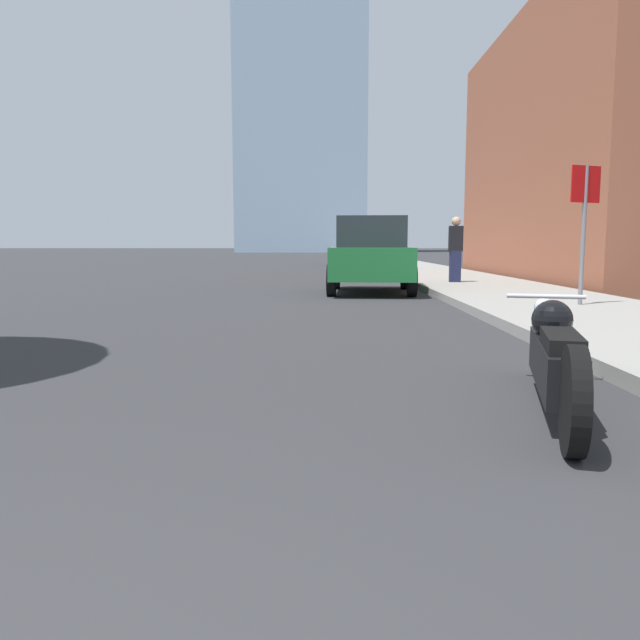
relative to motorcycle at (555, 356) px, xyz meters
name	(u,v)px	position (x,y,z in m)	size (l,w,h in m)	color
sidewalk	(389,261)	(2.45, 36.09, -0.30)	(3.34, 240.00, 0.15)	gray
motorcycle	(555,356)	(0.00, 0.00, 0.00)	(0.91, 2.59, 0.75)	black
parked_car_green	(371,255)	(-0.53, 10.75, 0.53)	(2.17, 3.97, 1.81)	#1E6B33
parked_car_silver	(357,251)	(-0.37, 21.26, 0.50)	(2.11, 4.08, 1.79)	#BCBCC1
parked_car_blue	(350,250)	(-0.25, 32.10, 0.49)	(2.01, 4.52, 1.71)	#1E3899
stop_sign	(584,211)	(2.66, 6.16, 1.34)	(0.57, 0.26, 2.29)	slate
pedestrian	(456,248)	(1.86, 12.53, 0.68)	(0.36, 0.24, 1.75)	#1E2347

